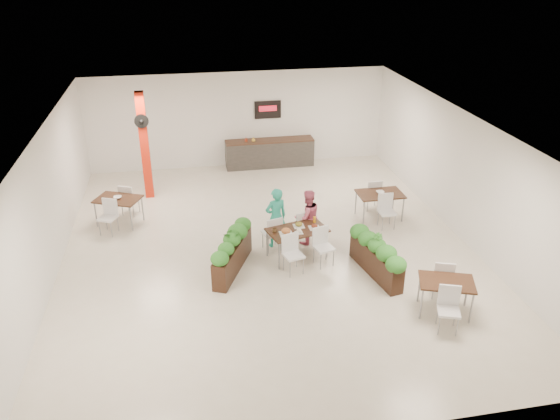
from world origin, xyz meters
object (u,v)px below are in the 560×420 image
(side_table_c, at_px, (446,287))
(diner_woman, at_px, (307,217))
(service_counter, at_px, (270,152))
(planter_left, at_px, (232,250))
(diner_man, at_px, (276,218))
(planter_right, at_px, (376,255))
(side_table_a, at_px, (118,202))
(main_table, at_px, (297,234))
(red_column, at_px, (145,145))
(side_table_b, at_px, (380,197))

(side_table_c, bearing_deg, diner_woman, 141.05)
(service_counter, relative_size, planter_left, 1.55)
(service_counter, relative_size, diner_man, 1.92)
(planter_right, bearing_deg, service_counter, 99.60)
(side_table_a, height_order, side_table_c, same)
(side_table_c, bearing_deg, main_table, 151.78)
(main_table, bearing_deg, service_counter, 86.47)
(service_counter, xyz_separation_m, side_table_a, (-4.74, -3.56, 0.14))
(red_column, height_order, planter_left, red_column)
(service_counter, height_order, side_table_c, service_counter)
(main_table, relative_size, side_table_a, 1.14)
(planter_right, distance_m, side_table_c, 1.89)
(diner_man, xyz_separation_m, planter_right, (2.01, -1.74, -0.28))
(service_counter, distance_m, side_table_a, 5.93)
(planter_left, bearing_deg, diner_woman, 25.69)
(main_table, height_order, diner_woman, diner_woman)
(main_table, distance_m, diner_woman, 0.78)
(planter_right, height_order, side_table_c, planter_right)
(red_column, bearing_deg, side_table_b, -22.92)
(diner_man, distance_m, side_table_b, 3.25)
(planter_right, bearing_deg, planter_left, 166.29)
(diner_man, bearing_deg, planter_right, 124.23)
(red_column, height_order, diner_woman, red_column)
(side_table_b, relative_size, side_table_c, 0.97)
(main_table, bearing_deg, planter_left, -169.19)
(side_table_a, bearing_deg, service_counter, 61.34)
(main_table, distance_m, side_table_a, 5.09)
(main_table, xyz_separation_m, planter_left, (-1.59, -0.30, -0.11))
(main_table, relative_size, diner_man, 1.20)
(side_table_a, bearing_deg, main_table, -6.85)
(side_table_a, relative_size, side_table_b, 1.02)
(main_table, height_order, planter_left, planter_left)
(planter_left, height_order, planter_right, planter_left)
(planter_right, bearing_deg, side_table_c, -62.00)
(main_table, relative_size, planter_left, 0.97)
(service_counter, height_order, planter_right, service_counter)
(side_table_a, height_order, side_table_b, same)
(side_table_a, distance_m, side_table_c, 8.72)
(side_table_b, distance_m, side_table_c, 4.42)
(planter_right, distance_m, side_table_b, 2.96)
(diner_woman, bearing_deg, side_table_c, 106.74)
(service_counter, height_order, side_table_b, service_counter)
(side_table_a, bearing_deg, diner_woman, 1.77)
(planter_left, xyz_separation_m, side_table_a, (-2.77, 2.94, 0.10))
(planter_left, bearing_deg, planter_right, -13.71)
(planter_left, relative_size, side_table_b, 1.20)
(red_column, bearing_deg, side_table_c, -49.21)
(red_column, relative_size, planter_left, 1.65)
(service_counter, bearing_deg, main_table, -93.53)
(main_table, height_order, side_table_c, same)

